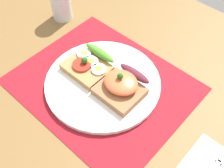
{
  "coord_description": "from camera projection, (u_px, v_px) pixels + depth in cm",
  "views": [
    {
      "loc": [
        30.01,
        -29.69,
        53.77
      ],
      "look_at": [
        3.0,
        0.0,
        2.9
      ],
      "focal_mm": 45.03,
      "sensor_mm": 36.0,
      "label": 1
    }
  ],
  "objects": [
    {
      "name": "drinking_glass",
      "position": [
        61.0,
        2.0,
        0.8
      ],
      "size": [
        5.8,
        5.8,
        10.67
      ],
      "primitive_type": "cylinder",
      "color": "silver",
      "rests_on": "ground_plane"
    },
    {
      "name": "placemat",
      "position": [
        103.0,
        84.0,
        0.68
      ],
      "size": [
        40.66,
        33.62,
        0.3
      ],
      "primitive_type": "cube",
      "color": "maroon",
      "rests_on": "ground_plane"
    },
    {
      "name": "sandwich_egg_tomato",
      "position": [
        89.0,
        64.0,
        0.69
      ],
      "size": [
        10.71,
        10.13,
        3.81
      ],
      "color": "#AD7E4A",
      "rests_on": "plate"
    },
    {
      "name": "plate",
      "position": [
        103.0,
        83.0,
        0.68
      ],
      "size": [
        27.8,
        27.8,
        1.1
      ],
      "primitive_type": "cylinder",
      "color": "white",
      "rests_on": "placemat"
    },
    {
      "name": "sandwich_salmon",
      "position": [
        122.0,
        85.0,
        0.64
      ],
      "size": [
        10.01,
        10.41,
        5.48
      ],
      "color": "#9E6943",
      "rests_on": "plate"
    },
    {
      "name": "ground_plane",
      "position": [
        103.0,
        89.0,
        0.7
      ],
      "size": [
        120.0,
        90.0,
        3.2
      ],
      "primitive_type": "cube",
      "color": "brown"
    }
  ]
}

